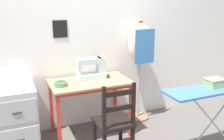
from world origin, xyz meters
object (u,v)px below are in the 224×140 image
(sewing_machine, at_px, (93,69))
(filing_cabinet, at_px, (17,117))
(thread_spool_mid_table, at_px, (114,77))
(wooden_chair, at_px, (114,122))
(storage_box, at_px, (215,82))
(scissors, at_px, (122,80))
(dress_form, at_px, (140,48))
(ironing_board, at_px, (216,91))
(fabric_bowl, at_px, (61,84))
(thread_spool_near_machine, at_px, (108,76))

(sewing_machine, bearing_deg, filing_cabinet, 179.07)
(thread_spool_mid_table, distance_m, wooden_chair, 0.70)
(storage_box, bearing_deg, scissors, 134.38)
(dress_form, bearing_deg, sewing_machine, -172.47)
(scissors, distance_m, ironing_board, 1.12)
(fabric_bowl, xyz_separation_m, ironing_board, (1.55, -0.90, -0.01))
(thread_spool_near_machine, xyz_separation_m, dress_form, (0.54, 0.12, 0.32))
(wooden_chair, bearing_deg, fabric_bowl, 132.08)
(thread_spool_near_machine, height_order, dress_form, dress_form)
(thread_spool_near_machine, bearing_deg, scissors, -55.15)
(wooden_chair, xyz_separation_m, ironing_board, (1.08, -0.37, 0.35))
(fabric_bowl, xyz_separation_m, filing_cabinet, (-0.52, 0.14, -0.40))
(wooden_chair, distance_m, dress_form, 1.24)
(dress_form, bearing_deg, filing_cabinet, -177.21)
(storage_box, bearing_deg, dress_form, 107.94)
(ironing_board, bearing_deg, fabric_bowl, 149.93)
(filing_cabinet, height_order, dress_form, dress_form)
(scissors, relative_size, storage_box, 0.68)
(thread_spool_near_machine, bearing_deg, sewing_machine, 174.44)
(fabric_bowl, height_order, filing_cabinet, fabric_bowl)
(thread_spool_near_machine, relative_size, thread_spool_mid_table, 1.27)
(scissors, height_order, dress_form, dress_form)
(wooden_chair, distance_m, ironing_board, 1.19)
(fabric_bowl, bearing_deg, sewing_machine, 14.98)
(scissors, height_order, storage_box, storage_box)
(sewing_machine, bearing_deg, dress_form, 7.53)
(scissors, xyz_separation_m, dress_form, (0.42, 0.30, 0.34))
(dress_form, bearing_deg, fabric_bowl, -169.65)
(dress_form, distance_m, ironing_board, 1.22)
(thread_spool_near_machine, xyz_separation_m, filing_cabinet, (-1.18, 0.04, -0.39))
(sewing_machine, relative_size, dress_form, 0.26)
(thread_spool_near_machine, distance_m, dress_form, 0.64)
(filing_cabinet, height_order, storage_box, storage_box)
(thread_spool_near_machine, bearing_deg, storage_box, -47.22)
(ironing_board, bearing_deg, dress_form, 107.48)
(dress_form, bearing_deg, scissors, -143.95)
(thread_spool_near_machine, xyz_separation_m, storage_box, (0.90, -0.97, 0.09))
(sewing_machine, relative_size, fabric_bowl, 2.35)
(wooden_chair, xyz_separation_m, dress_form, (0.72, 0.75, 0.67))
(storage_box, bearing_deg, sewing_machine, 138.20)
(sewing_machine, xyz_separation_m, dress_form, (0.75, 0.10, 0.21))
(scissors, relative_size, filing_cabinet, 0.19)
(wooden_chair, relative_size, dress_form, 0.61)
(dress_form, xyz_separation_m, ironing_board, (0.35, -1.12, -0.33))
(wooden_chair, distance_m, filing_cabinet, 1.20)
(thread_spool_mid_table, bearing_deg, wooden_chair, -112.68)
(fabric_bowl, height_order, dress_form, dress_form)
(sewing_machine, height_order, wooden_chair, sewing_machine)
(wooden_chair, xyz_separation_m, filing_cabinet, (-1.00, 0.66, -0.04))
(sewing_machine, relative_size, storage_box, 1.84)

